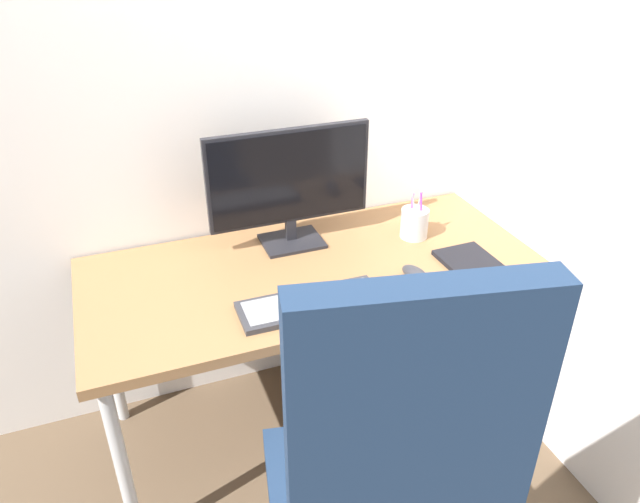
% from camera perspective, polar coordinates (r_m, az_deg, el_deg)
% --- Properties ---
extents(ground_plane, '(8.00, 8.00, 0.00)m').
position_cam_1_polar(ground_plane, '(2.47, -0.49, -15.74)').
color(ground_plane, brown).
extents(wall_back, '(3.19, 0.04, 2.80)m').
position_cam_1_polar(wall_back, '(2.11, -4.48, 19.93)').
color(wall_back, white).
rests_on(wall_back, ground_plane).
extents(wall_side_right, '(0.04, 2.35, 2.80)m').
position_cam_1_polar(wall_side_right, '(1.98, 25.14, 16.69)').
color(wall_side_right, white).
rests_on(wall_side_right, ground_plane).
extents(desk, '(1.53, 0.70, 0.71)m').
position_cam_1_polar(desk, '(2.05, -0.57, -2.89)').
color(desk, '#996B42').
rests_on(desk, ground_plane).
extents(office_chair, '(0.60, 0.63, 1.28)m').
position_cam_1_polar(office_chair, '(1.42, 6.44, -21.66)').
color(office_chair, black).
rests_on(office_chair, ground_plane).
extents(filing_cabinet, '(0.45, 0.50, 0.63)m').
position_cam_1_polar(filing_cabinet, '(2.44, 10.95, -7.13)').
color(filing_cabinet, gray).
rests_on(filing_cabinet, ground_plane).
extents(monitor, '(0.57, 0.17, 0.42)m').
position_cam_1_polar(monitor, '(2.07, -2.92, 6.62)').
color(monitor, black).
rests_on(monitor, desk).
extents(keyboard, '(0.44, 0.16, 0.02)m').
position_cam_1_polar(keyboard, '(1.82, -0.89, -4.95)').
color(keyboard, '#333338').
rests_on(keyboard, desk).
extents(mouse, '(0.08, 0.12, 0.04)m').
position_cam_1_polar(mouse, '(1.97, 9.02, -2.09)').
color(mouse, '#333338').
rests_on(mouse, desk).
extents(pen_holder, '(0.10, 0.10, 0.18)m').
position_cam_1_polar(pen_holder, '(2.20, 8.96, 2.71)').
color(pen_holder, silver).
rests_on(pen_holder, desk).
extents(notebook, '(0.18, 0.18, 0.02)m').
position_cam_1_polar(notebook, '(2.10, 13.84, -0.78)').
color(notebook, black).
rests_on(notebook, desk).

